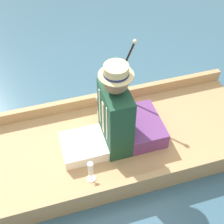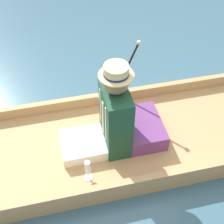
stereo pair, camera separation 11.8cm
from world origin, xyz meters
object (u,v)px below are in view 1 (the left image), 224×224
Objects in this scene: wine_glass at (91,170)px; walking_cane at (122,70)px; teddy_bear at (104,105)px; seated_person at (109,119)px.

walking_cane is at bearing -33.17° from wine_glass.
teddy_bear is at bearing -24.31° from wine_glass.
walking_cane reaches higher than teddy_bear.
wine_glass is 1.04m from walking_cane.
walking_cane is (0.82, -0.54, 0.32)m from wine_glass.
teddy_bear is 0.75m from wine_glass.
seated_person is at bearing 172.60° from teddy_bear.
walking_cane is (0.14, -0.23, 0.29)m from teddy_bear.
teddy_bear is 0.47× the size of walking_cane.
teddy_bear is (0.35, -0.05, -0.18)m from seated_person.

